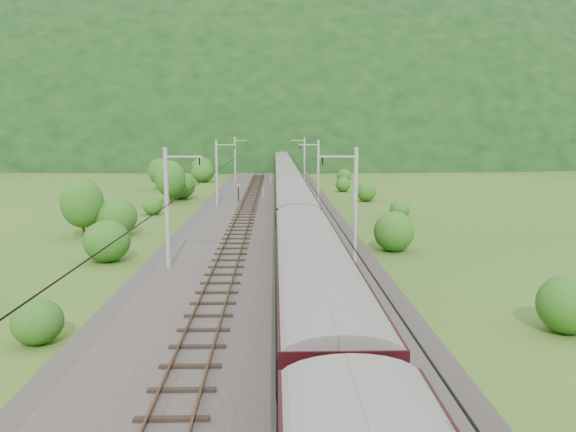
{
  "coord_description": "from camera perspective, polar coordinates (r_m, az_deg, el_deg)",
  "views": [
    {
      "loc": [
        0.88,
        -36.57,
        9.33
      ],
      "look_at": [
        1.93,
        7.83,
        2.6
      ],
      "focal_mm": 35.0,
      "sensor_mm": 36.0,
      "label": 1
    }
  ],
  "objects": [
    {
      "name": "catenary_right",
      "position": [
        68.94,
        3.02,
        4.58
      ],
      "size": [
        2.54,
        192.28,
        8.0
      ],
      "color": "gray",
      "rests_on": "railbed"
    },
    {
      "name": "track_right",
      "position": [
        47.45,
        0.51,
        -2.27
      ],
      "size": [
        2.4,
        220.0,
        0.27
      ],
      "color": "#533623",
      "rests_on": "railbed"
    },
    {
      "name": "vegetation_left",
      "position": [
        56.65,
        -16.62,
        1.41
      ],
      "size": [
        12.42,
        142.64,
        6.89
      ],
      "color": "#2D5516",
      "rests_on": "ground"
    },
    {
      "name": "track_left",
      "position": [
        47.54,
        -5.29,
        -2.28
      ],
      "size": [
        2.4,
        220.0,
        0.27
      ],
      "color": "#533623",
      "rests_on": "railbed"
    },
    {
      "name": "train",
      "position": [
        69.04,
        -0.09,
        3.84
      ],
      "size": [
        3.03,
        168.51,
        5.26
      ],
      "color": "black",
      "rests_on": "ground"
    },
    {
      "name": "hazard_post_far",
      "position": [
        99.29,
        -1.76,
        3.87
      ],
      "size": [
        0.18,
        0.18,
        1.66
      ],
      "primitive_type": "cylinder",
      "color": "red",
      "rests_on": "railbed"
    },
    {
      "name": "signal",
      "position": [
        72.99,
        -5.06,
        2.48
      ],
      "size": [
        0.24,
        0.24,
        2.18
      ],
      "color": "black",
      "rests_on": "railbed"
    },
    {
      "name": "hazard_post_near",
      "position": [
        78.09,
        -2.54,
        2.49
      ],
      "size": [
        0.15,
        0.15,
        1.43
      ],
      "primitive_type": "cylinder",
      "color": "red",
      "rests_on": "railbed"
    },
    {
      "name": "mountain_main",
      "position": [
        296.72,
        -1.53,
        6.81
      ],
      "size": [
        504.0,
        360.0,
        244.0
      ],
      "primitive_type": "ellipsoid",
      "color": "black",
      "rests_on": "ground"
    },
    {
      "name": "overhead_wires",
      "position": [
        46.64,
        -2.45,
        5.87
      ],
      "size": [
        4.83,
        198.0,
        0.03
      ],
      "color": "black",
      "rests_on": "ground"
    },
    {
      "name": "vegetation_right",
      "position": [
        45.98,
        12.92,
        -1.68
      ],
      "size": [
        7.21,
        106.01,
        3.07
      ],
      "color": "#2D5516",
      "rests_on": "ground"
    },
    {
      "name": "mountain_ridge",
      "position": [
        357.75,
        -21.24,
        6.54
      ],
      "size": [
        336.0,
        280.0,
        132.0
      ],
      "primitive_type": "ellipsoid",
      "color": "black",
      "rests_on": "ground"
    },
    {
      "name": "catenary_left",
      "position": [
        69.1,
        -7.19,
        4.54
      ],
      "size": [
        2.54,
        192.28,
        8.0
      ],
      "color": "gray",
      "rests_on": "railbed"
    },
    {
      "name": "railbed",
      "position": [
        47.48,
        -2.39,
        -2.54
      ],
      "size": [
        14.0,
        220.0,
        0.3
      ],
      "primitive_type": "cube",
      "color": "#38332D",
      "rests_on": "ground"
    },
    {
      "name": "ground",
      "position": [
        37.76,
        -2.66,
        -5.7
      ],
      "size": [
        600.0,
        600.0,
        0.0
      ],
      "primitive_type": "plane",
      "color": "#2B4F18",
      "rests_on": "ground"
    }
  ]
}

